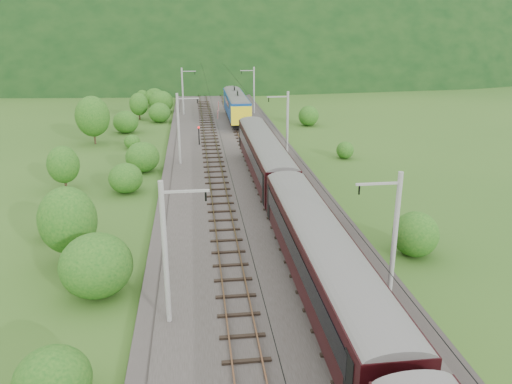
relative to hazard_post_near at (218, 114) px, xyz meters
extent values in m
plane|color=#264E18|center=(0.47, -59.24, -1.03)|extent=(600.00, 600.00, 0.00)
cube|color=#38332D|center=(0.47, -49.24, -0.88)|extent=(14.00, 220.00, 0.30)
cube|color=brown|center=(-2.65, -49.24, -0.53)|extent=(0.08, 220.00, 0.15)
cube|color=brown|center=(-1.21, -49.24, -0.53)|extent=(0.08, 220.00, 0.15)
cube|color=black|center=(-1.93, -49.24, -0.67)|extent=(2.40, 220.00, 0.12)
cube|color=brown|center=(2.15, -49.24, -0.53)|extent=(0.08, 220.00, 0.15)
cube|color=brown|center=(3.59, -49.24, -0.53)|extent=(0.08, 220.00, 0.15)
cube|color=black|center=(2.87, -49.24, -0.67)|extent=(2.40, 220.00, 0.12)
cylinder|color=gray|center=(-5.73, -59.24, 3.27)|extent=(0.28, 0.28, 8.00)
cube|color=gray|center=(-4.53, -59.24, 6.67)|extent=(2.40, 0.12, 0.12)
cylinder|color=black|center=(-3.53, -59.24, 6.37)|extent=(0.10, 0.10, 0.50)
cylinder|color=gray|center=(-5.73, -27.24, 3.27)|extent=(0.28, 0.28, 8.00)
cube|color=gray|center=(-4.53, -27.24, 6.67)|extent=(2.40, 0.12, 0.12)
cylinder|color=black|center=(-3.53, -27.24, 6.37)|extent=(0.10, 0.10, 0.50)
cylinder|color=gray|center=(-5.73, 4.76, 3.27)|extent=(0.28, 0.28, 8.00)
cube|color=gray|center=(-4.53, 4.76, 6.67)|extent=(2.40, 0.12, 0.12)
cylinder|color=black|center=(-3.53, 4.76, 6.37)|extent=(0.10, 0.10, 0.50)
cylinder|color=gray|center=(-5.73, 36.76, 3.27)|extent=(0.28, 0.28, 8.00)
cube|color=gray|center=(-4.53, 36.76, 6.67)|extent=(2.40, 0.12, 0.12)
cylinder|color=black|center=(-3.53, 36.76, 6.37)|extent=(0.10, 0.10, 0.50)
cylinder|color=gray|center=(-5.73, 68.76, 3.27)|extent=(0.28, 0.28, 8.00)
cube|color=gray|center=(-4.53, 68.76, 6.67)|extent=(2.40, 0.12, 0.12)
cylinder|color=black|center=(-3.53, 68.76, 6.37)|extent=(0.10, 0.10, 0.50)
cylinder|color=gray|center=(6.67, -59.24, 3.27)|extent=(0.28, 0.28, 8.00)
cube|color=gray|center=(5.47, -59.24, 6.67)|extent=(2.40, 0.12, 0.12)
cylinder|color=black|center=(4.47, -59.24, 6.37)|extent=(0.10, 0.10, 0.50)
cylinder|color=gray|center=(6.67, -27.24, 3.27)|extent=(0.28, 0.28, 8.00)
cube|color=gray|center=(5.47, -27.24, 6.67)|extent=(2.40, 0.12, 0.12)
cylinder|color=black|center=(4.47, -27.24, 6.37)|extent=(0.10, 0.10, 0.50)
cylinder|color=gray|center=(6.67, 4.76, 3.27)|extent=(0.28, 0.28, 8.00)
cube|color=gray|center=(5.47, 4.76, 6.67)|extent=(2.40, 0.12, 0.12)
cylinder|color=black|center=(4.47, 4.76, 6.37)|extent=(0.10, 0.10, 0.50)
cylinder|color=gray|center=(6.67, 36.76, 3.27)|extent=(0.28, 0.28, 8.00)
cube|color=gray|center=(5.47, 36.76, 6.67)|extent=(2.40, 0.12, 0.12)
cylinder|color=black|center=(4.47, 36.76, 6.37)|extent=(0.10, 0.10, 0.50)
cylinder|color=gray|center=(6.67, 68.76, 3.27)|extent=(0.28, 0.28, 8.00)
cube|color=gray|center=(5.47, 68.76, 6.67)|extent=(2.40, 0.12, 0.12)
cylinder|color=black|center=(4.47, 68.76, 6.37)|extent=(0.10, 0.10, 0.50)
cylinder|color=black|center=(-1.93, -49.24, 6.07)|extent=(0.03, 198.00, 0.03)
cylinder|color=black|center=(2.87, -49.24, 6.07)|extent=(0.03, 198.00, 0.03)
ellipsoid|color=black|center=(0.47, 200.76, -1.03)|extent=(504.00, 360.00, 244.00)
cube|color=black|center=(2.87, -58.14, 1.99)|extent=(2.96, 22.43, 3.06)
cylinder|color=slate|center=(2.87, -58.14, 3.37)|extent=(2.96, 22.32, 2.96)
cube|color=black|center=(1.37, -58.14, 2.36)|extent=(0.05, 19.74, 1.17)
cube|color=black|center=(4.37, -58.14, 2.36)|extent=(0.05, 19.74, 1.17)
cube|color=black|center=(2.87, -65.99, 0.00)|extent=(2.24, 3.26, 0.92)
cube|color=black|center=(2.87, -50.29, 0.00)|extent=(2.24, 3.26, 0.92)
cube|color=black|center=(2.87, -34.89, 1.99)|extent=(2.96, 22.43, 3.06)
cylinder|color=slate|center=(2.87, -34.89, 3.37)|extent=(2.96, 22.32, 2.96)
cube|color=black|center=(1.37, -34.89, 2.36)|extent=(0.05, 19.74, 1.17)
cube|color=black|center=(4.37, -34.89, 2.36)|extent=(0.05, 19.74, 1.17)
cube|color=black|center=(2.87, -42.74, 0.00)|extent=(2.24, 3.26, 0.92)
cube|color=black|center=(2.87, -27.04, 0.00)|extent=(2.24, 3.26, 0.92)
cube|color=navy|center=(2.87, -2.46, 1.99)|extent=(2.96, 18.35, 3.06)
cylinder|color=slate|center=(2.87, -2.46, 3.37)|extent=(2.96, 18.26, 2.96)
cube|color=black|center=(1.37, -2.46, 2.36)|extent=(0.05, 16.15, 1.17)
cube|color=black|center=(4.37, -2.46, 2.36)|extent=(0.05, 16.15, 1.17)
cube|color=black|center=(2.87, -8.88, 0.00)|extent=(2.24, 3.26, 0.92)
cube|color=black|center=(2.87, 3.97, 0.00)|extent=(2.24, 3.26, 0.92)
cube|color=yellow|center=(2.87, 6.52, 1.79)|extent=(3.02, 0.50, 2.75)
cube|color=yellow|center=(2.87, -11.44, 1.79)|extent=(3.02, 0.50, 2.75)
cube|color=black|center=(2.87, 0.54, 4.08)|extent=(0.08, 1.60, 0.92)
cylinder|color=red|center=(0.00, 0.00, 0.00)|extent=(0.15, 0.15, 1.45)
cylinder|color=red|center=(0.56, 7.94, 0.11)|extent=(0.18, 0.18, 1.68)
cylinder|color=black|center=(-3.41, -18.20, 0.40)|extent=(0.16, 0.16, 2.24)
sphere|color=red|center=(-3.41, -18.20, 1.57)|extent=(0.27, 0.27, 0.27)
ellipsoid|color=#154D14|center=(-10.29, -64.95, 0.43)|extent=(3.24, 3.24, 2.91)
ellipsoid|color=#154D14|center=(-10.11, -55.38, 0.92)|extent=(4.33, 4.33, 3.90)
ellipsoid|color=#154D14|center=(-14.73, -46.14, 0.09)|extent=(2.49, 2.49, 2.24)
ellipsoid|color=#154D14|center=(-10.73, -36.09, 0.44)|extent=(3.25, 3.25, 2.93)
ellipsoid|color=#154D14|center=(-9.74, -29.03, 0.64)|extent=(3.70, 3.70, 3.33)
ellipsoid|color=#154D14|center=(-12.08, -18.15, -0.10)|extent=(2.07, 2.07, 1.86)
ellipsoid|color=#154D14|center=(-14.03, -8.12, 0.63)|extent=(3.69, 3.69, 3.32)
ellipsoid|color=#154D14|center=(-9.54, -0.40, 0.59)|extent=(3.58, 3.58, 3.22)
ellipsoid|color=#154D14|center=(-9.74, 9.30, 0.92)|extent=(4.33, 4.33, 3.90)
ellipsoid|color=#154D14|center=(-11.45, 16.72, 0.70)|extent=(3.84, 3.84, 3.46)
ellipsoid|color=#154D14|center=(-14.68, 25.79, -0.01)|extent=(2.25, 2.25, 2.03)
ellipsoid|color=#154D14|center=(-10.34, 37.16, 0.29)|extent=(2.91, 2.91, 2.62)
cylinder|color=black|center=(-12.60, -50.93, 0.47)|extent=(0.24, 0.24, 2.99)
ellipsoid|color=#154D14|center=(-12.60, -50.93, 2.17)|extent=(3.84, 3.84, 4.61)
cylinder|color=black|center=(-16.79, -34.37, 0.17)|extent=(0.24, 0.24, 2.39)
ellipsoid|color=#154D14|center=(-16.79, -34.37, 1.54)|extent=(3.08, 3.08, 3.69)
cylinder|color=black|center=(-17.40, -14.76, 0.73)|extent=(0.24, 0.24, 3.51)
ellipsoid|color=#154D14|center=(-17.40, -14.76, 2.73)|extent=(4.51, 4.51, 5.41)
cylinder|color=black|center=(-13.09, 2.63, 0.19)|extent=(0.24, 0.24, 2.43)
ellipsoid|color=#154D14|center=(-13.09, 2.63, 1.58)|extent=(3.13, 3.13, 3.75)
ellipsoid|color=#154D14|center=(11.13, -52.61, 0.42)|extent=(3.22, 3.22, 2.90)
ellipsoid|color=#154D14|center=(13.97, -26.37, -0.08)|extent=(2.09, 2.09, 1.88)
ellipsoid|color=#154D14|center=(14.05, -6.19, 0.41)|extent=(3.20, 3.20, 2.88)
camera|label=1|loc=(-3.95, -83.06, 14.71)|focal=35.00mm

